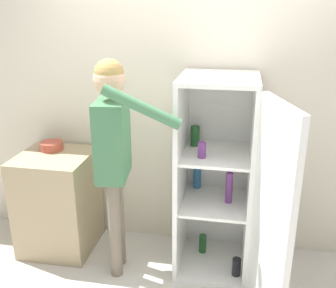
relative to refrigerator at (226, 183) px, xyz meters
name	(u,v)px	position (x,y,z in m)	size (l,w,h in m)	color
wall_back	(190,107)	(-0.35, 0.44, 0.47)	(7.00, 0.06, 2.55)	beige
refrigerator	(226,183)	(0.00, 0.00, 0.00)	(0.80, 1.19, 1.61)	white
person	(114,140)	(-0.84, -0.14, 0.34)	(0.69, 0.51, 1.75)	#726656
counter	(58,201)	(-1.47, 0.09, -0.35)	(0.61, 0.61, 0.89)	tan
bowl	(52,146)	(-1.54, 0.20, 0.13)	(0.20, 0.20, 0.07)	#B24738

